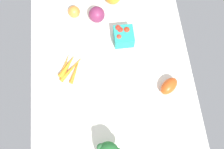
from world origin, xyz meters
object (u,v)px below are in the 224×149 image
at_px(roma_tomato, 169,86).
at_px(berry_basket, 123,36).
at_px(heirloom_tomato_orange, 74,12).
at_px(red_onion_center, 97,14).
at_px(carrot_bunch, 70,67).

distance_m(roma_tomato, berry_basket, 0.32).
distance_m(heirloom_tomato_orange, roma_tomato, 0.60).
xyz_separation_m(heirloom_tomato_orange, berry_basket, (0.17, 0.23, 0.01)).
distance_m(heirloom_tomato_orange, red_onion_center, 0.12).
xyz_separation_m(roma_tomato, red_onion_center, (-0.40, -0.29, 0.01)).
relative_size(carrot_bunch, red_onion_center, 1.97).
relative_size(heirloom_tomato_orange, red_onion_center, 0.76).
height_order(berry_basket, carrot_bunch, berry_basket).
relative_size(roma_tomato, berry_basket, 1.01).
bearing_deg(heirloom_tomato_orange, roma_tomato, 42.94).
distance_m(berry_basket, red_onion_center, 0.18).
bearing_deg(berry_basket, roma_tomato, 32.99).
xyz_separation_m(carrot_bunch, red_onion_center, (-0.26, 0.15, 0.03)).
relative_size(berry_basket, carrot_bunch, 0.59).
bearing_deg(red_onion_center, roma_tomato, 36.11).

